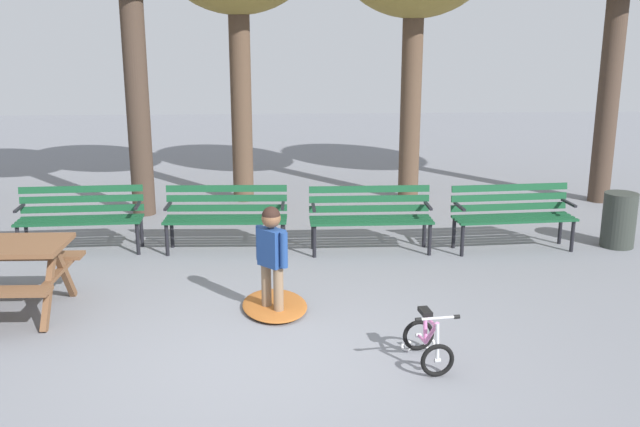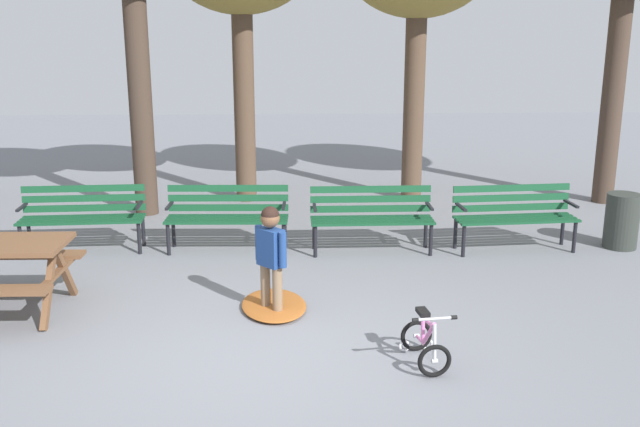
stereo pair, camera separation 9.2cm
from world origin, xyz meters
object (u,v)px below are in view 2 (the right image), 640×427
object	(u,v)px
park_bench_far_left	(83,213)
child_standing	(271,251)
park_bench_right	(371,213)
park_bench_left	(228,212)
park_bench_far_right	(514,212)
kids_bicycle	(425,342)
trash_bin	(622,221)

from	to	relation	value
park_bench_far_left	child_standing	xyz separation A→B (m)	(2.54, -2.29, 0.17)
park_bench_far_left	park_bench_right	bearing A→B (deg)	-2.83
park_bench_far_left	park_bench_left	world-z (taller)	same
child_standing	park_bench_far_right	bearing A→B (deg)	33.60
child_standing	kids_bicycle	world-z (taller)	child_standing
child_standing	trash_bin	bearing A→B (deg)	24.47
park_bench_far_left	park_bench_right	size ratio (longest dim) A/B	1.01
park_bench_left	park_bench_right	bearing A→B (deg)	-3.96
park_bench_far_left	trash_bin	size ratio (longest dim) A/B	2.19
kids_bicycle	park_bench_far_left	bearing A→B (deg)	138.43
park_bench_far_left	park_bench_right	distance (m)	3.81
park_bench_far_left	park_bench_left	size ratio (longest dim) A/B	1.00
park_bench_left	trash_bin	distance (m)	5.27
park_bench_far_left	park_bench_far_right	size ratio (longest dim) A/B	0.99
park_bench_left	park_bench_far_right	distance (m)	3.79
park_bench_left	park_bench_right	xyz separation A→B (m)	(1.90, -0.13, 0.00)
park_bench_left	park_bench_right	size ratio (longest dim) A/B	1.01
park_bench_right	trash_bin	xyz separation A→B (m)	(3.37, 0.01, -0.14)
park_bench_left	child_standing	size ratio (longest dim) A/B	1.40
child_standing	park_bench_right	bearing A→B (deg)	58.98
park_bench_right	child_standing	xyz separation A→B (m)	(-1.26, -2.10, 0.17)
park_bench_left	kids_bicycle	world-z (taller)	park_bench_left
child_standing	trash_bin	world-z (taller)	child_standing
park_bench_far_left	park_bench_right	xyz separation A→B (m)	(3.80, -0.19, 0.00)
park_bench_right	kids_bicycle	size ratio (longest dim) A/B	2.70
park_bench_left	trash_bin	world-z (taller)	park_bench_left
park_bench_left	kids_bicycle	bearing A→B (deg)	-59.48
child_standing	kids_bicycle	bearing A→B (deg)	-40.74
child_standing	kids_bicycle	size ratio (longest dim) A/B	1.94
child_standing	trash_bin	size ratio (longest dim) A/B	1.56
kids_bicycle	park_bench_right	bearing A→B (deg)	92.16
park_bench_right	park_bench_far_right	bearing A→B (deg)	-0.10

